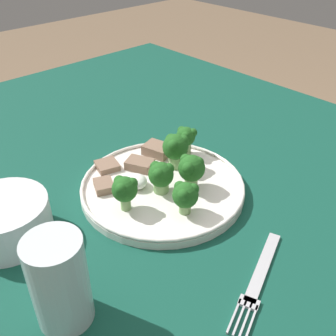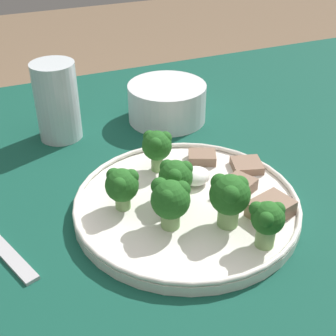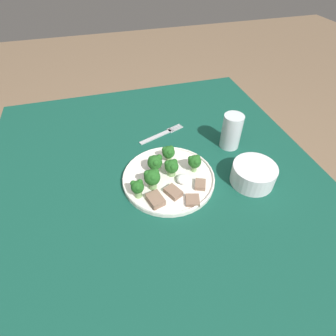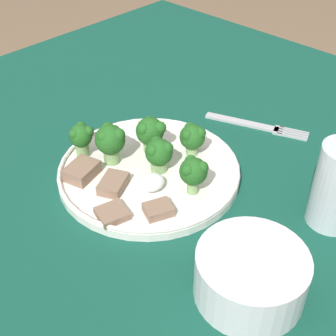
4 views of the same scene
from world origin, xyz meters
TOP-DOWN VIEW (x-y plane):
  - table at (0.00, 0.00)m, footprint 1.20×0.98m
  - dinner_plate at (-0.04, 0.03)m, footprint 0.26×0.26m
  - fork at (-0.25, 0.07)m, footprint 0.08×0.17m
  - cream_bowl at (0.03, 0.26)m, footprint 0.12×0.12m
  - drinking_glass at (-0.13, 0.27)m, footprint 0.06×0.06m
  - broccoli_floret_near_rim_left at (-0.11, 0.05)m, footprint 0.04×0.04m
  - broccoli_floret_center_left at (-0.01, -0.02)m, footprint 0.04×0.04m
  - broccoli_floret_back_left at (-0.04, 0.11)m, footprint 0.04×0.04m
  - broccoli_floret_front_left at (-0.07, 0.00)m, footprint 0.04×0.04m
  - broccoli_floret_center_back at (0.01, -0.06)m, footprint 0.04×0.03m
  - broccoli_floret_mid_cluster at (-0.04, 0.04)m, footprint 0.04×0.04m
  - meat_slice_front_slice at (0.04, -0.03)m, footprint 0.05×0.05m
  - meat_slice_middle_slice at (0.03, 0.03)m, footprint 0.05×0.05m
  - meat_slice_rear_slice at (0.02, 0.10)m, footprint 0.04×0.04m
  - meat_slice_edge_slice at (0.07, 0.07)m, footprint 0.05×0.04m
  - sauce_dollop at (-0.01, 0.06)m, footprint 0.04×0.03m

SIDE VIEW (x-z plane):
  - table at x=0.00m, z-range 0.28..1.04m
  - fork at x=-0.25m, z-range 0.76..0.76m
  - dinner_plate at x=-0.04m, z-range 0.76..0.78m
  - meat_slice_edge_slice at x=0.07m, z-range 0.77..0.78m
  - meat_slice_rear_slice at x=0.02m, z-range 0.77..0.78m
  - meat_slice_middle_slice at x=0.03m, z-range 0.77..0.79m
  - meat_slice_front_slice at x=0.04m, z-range 0.77..0.79m
  - sauce_dollop at x=-0.01m, z-range 0.77..0.79m
  - cream_bowl at x=0.03m, z-range 0.76..0.82m
  - broccoli_floret_mid_cluster at x=-0.04m, z-range 0.78..0.83m
  - broccoli_floret_near_rim_left at x=-0.11m, z-range 0.78..0.83m
  - broccoli_floret_center_back at x=0.01m, z-range 0.78..0.83m
  - broccoli_floret_front_left at x=-0.07m, z-range 0.78..0.84m
  - broccoli_floret_back_left at x=-0.04m, z-range 0.78..0.83m
  - broccoli_floret_center_left at x=-0.01m, z-range 0.78..0.84m
  - drinking_glass at x=-0.13m, z-range 0.75..0.87m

